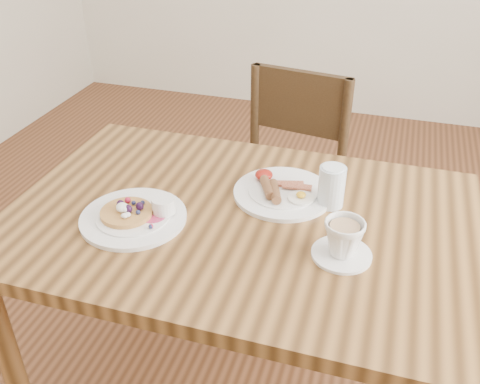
{
  "coord_description": "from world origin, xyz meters",
  "views": [
    {
      "loc": [
        0.33,
        -1.09,
        1.53
      ],
      "look_at": [
        0.0,
        0.0,
        0.82
      ],
      "focal_mm": 40.0,
      "sensor_mm": 36.0,
      "label": 1
    }
  ],
  "objects_px": {
    "pancake_plate": "(135,215)",
    "water_glass": "(332,186)",
    "breakfast_plate": "(281,191)",
    "dining_table": "(240,245)",
    "chair_far": "(284,180)",
    "teacup_saucer": "(343,240)"
  },
  "relations": [
    {
      "from": "water_glass",
      "to": "teacup_saucer",
      "type": "bearing_deg",
      "value": -73.92
    },
    {
      "from": "water_glass",
      "to": "breakfast_plate",
      "type": "bearing_deg",
      "value": 176.12
    },
    {
      "from": "breakfast_plate",
      "to": "water_glass",
      "type": "bearing_deg",
      "value": -3.88
    },
    {
      "from": "pancake_plate",
      "to": "water_glass",
      "type": "height_order",
      "value": "water_glass"
    },
    {
      "from": "chair_far",
      "to": "breakfast_plate",
      "type": "relative_size",
      "value": 3.26
    },
    {
      "from": "pancake_plate",
      "to": "breakfast_plate",
      "type": "bearing_deg",
      "value": 34.23
    },
    {
      "from": "breakfast_plate",
      "to": "teacup_saucer",
      "type": "height_order",
      "value": "teacup_saucer"
    },
    {
      "from": "dining_table",
      "to": "pancake_plate",
      "type": "bearing_deg",
      "value": -158.75
    },
    {
      "from": "pancake_plate",
      "to": "breakfast_plate",
      "type": "height_order",
      "value": "pancake_plate"
    },
    {
      "from": "chair_far",
      "to": "teacup_saucer",
      "type": "xyz_separation_m",
      "value": [
        0.29,
        -0.72,
        0.3
      ]
    },
    {
      "from": "dining_table",
      "to": "pancake_plate",
      "type": "height_order",
      "value": "pancake_plate"
    },
    {
      "from": "dining_table",
      "to": "pancake_plate",
      "type": "xyz_separation_m",
      "value": [
        -0.25,
        -0.1,
        0.11
      ]
    },
    {
      "from": "pancake_plate",
      "to": "water_glass",
      "type": "relative_size",
      "value": 2.41
    },
    {
      "from": "breakfast_plate",
      "to": "dining_table",
      "type": "bearing_deg",
      "value": -122.14
    },
    {
      "from": "dining_table",
      "to": "teacup_saucer",
      "type": "distance_m",
      "value": 0.32
    },
    {
      "from": "pancake_plate",
      "to": "water_glass",
      "type": "distance_m",
      "value": 0.51
    },
    {
      "from": "chair_far",
      "to": "breakfast_plate",
      "type": "height_order",
      "value": "chair_far"
    },
    {
      "from": "dining_table",
      "to": "pancake_plate",
      "type": "relative_size",
      "value": 4.44
    },
    {
      "from": "chair_far",
      "to": "water_glass",
      "type": "bearing_deg",
      "value": 123.36
    },
    {
      "from": "pancake_plate",
      "to": "breakfast_plate",
      "type": "distance_m",
      "value": 0.4
    },
    {
      "from": "dining_table",
      "to": "breakfast_plate",
      "type": "distance_m",
      "value": 0.19
    },
    {
      "from": "dining_table",
      "to": "chair_far",
      "type": "relative_size",
      "value": 1.36
    }
  ]
}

